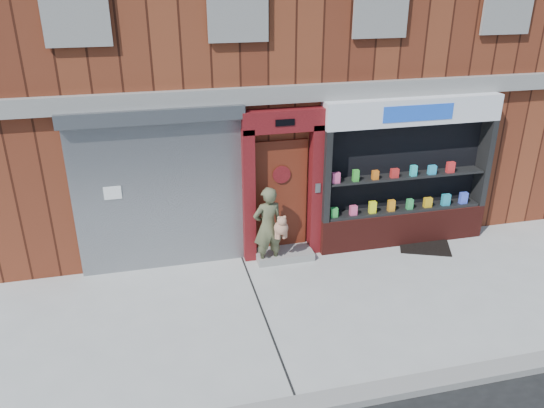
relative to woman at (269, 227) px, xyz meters
name	(u,v)px	position (x,y,z in m)	size (l,w,h in m)	color
ground	(352,301)	(1.09, -1.54, -0.79)	(80.00, 80.00, 0.00)	#9E9E99
curb	(412,386)	(1.09, -3.69, -0.73)	(60.00, 0.30, 0.12)	gray
building	(270,22)	(1.09, 4.46, 3.21)	(12.00, 8.16, 8.00)	#5A2414
shutter_bay	(159,181)	(-1.91, 0.39, 0.93)	(3.10, 0.30, 3.04)	gray
red_door_bay	(282,185)	(0.34, 0.32, 0.67)	(1.52, 0.58, 2.90)	#4E0D10
pharmacy_bay	(405,179)	(2.84, 0.28, 0.58)	(3.50, 0.41, 3.00)	#501813
woman	(269,227)	(0.00, 0.00, 0.00)	(0.65, 0.54, 1.57)	#535638
doormat	(424,246)	(3.22, -0.09, -0.78)	(0.99, 0.69, 0.02)	black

